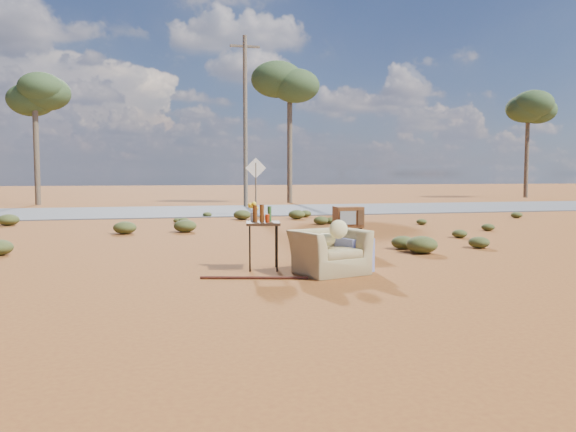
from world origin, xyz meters
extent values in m
plane|color=brown|center=(0.00, 0.00, 0.00)|extent=(140.00, 140.00, 0.00)
cube|color=#565659|center=(0.00, 15.00, 0.02)|extent=(140.00, 7.00, 0.04)
imported|color=#958051|center=(0.45, -0.39, 0.47)|extent=(1.22, 0.97, 0.93)
ellipsoid|color=#DACD85|center=(0.39, -0.35, 0.54)|extent=(0.34, 0.34, 0.20)
ellipsoid|color=#DACD85|center=(0.55, -0.54, 0.72)|extent=(0.30, 0.15, 0.30)
cube|color=navy|center=(0.90, -0.15, 0.27)|extent=(0.62, 0.79, 0.54)
cube|color=black|center=(1.69, 2.23, 0.45)|extent=(0.51, 0.39, 0.03)
cylinder|color=black|center=(1.46, 2.06, 0.23)|extent=(0.02, 0.02, 0.45)
cylinder|color=black|center=(1.92, 2.04, 0.23)|extent=(0.02, 0.02, 0.45)
cylinder|color=black|center=(1.47, 2.41, 0.23)|extent=(0.02, 0.02, 0.45)
cylinder|color=black|center=(1.93, 2.40, 0.23)|extent=(0.02, 0.02, 0.45)
cube|color=brown|center=(1.69, 2.23, 0.68)|extent=(0.57, 0.45, 0.44)
cube|color=gray|center=(1.61, 2.00, 0.68)|extent=(0.34, 0.03, 0.27)
cube|color=#472D19|center=(1.88, 1.99, 0.68)|extent=(0.13, 0.02, 0.31)
cube|color=#362513|center=(-0.50, 0.23, 0.77)|extent=(0.63, 0.63, 0.04)
cylinder|color=black|center=(-0.75, 0.05, 0.38)|extent=(0.03, 0.03, 0.77)
cylinder|color=black|center=(-0.32, -0.03, 0.38)|extent=(0.03, 0.03, 0.77)
cylinder|color=black|center=(-0.68, 0.48, 0.38)|extent=(0.03, 0.03, 0.77)
cylinder|color=black|center=(-0.24, 0.41, 0.38)|extent=(0.03, 0.03, 0.77)
cylinder|color=#54280E|center=(-0.62, 0.30, 0.93)|extent=(0.08, 0.08, 0.29)
cylinder|color=#54280E|center=(-0.53, 0.14, 0.94)|extent=(0.07, 0.07, 0.31)
cylinder|color=#275022|center=(-0.37, 0.32, 0.92)|extent=(0.07, 0.07, 0.26)
cylinder|color=#B32E0E|center=(-0.45, 0.11, 0.86)|extent=(0.07, 0.07, 0.14)
cylinder|color=silver|center=(-0.63, 0.42, 0.87)|extent=(0.09, 0.09, 0.15)
ellipsoid|color=yellow|center=(-0.63, 0.42, 1.03)|extent=(0.18, 0.18, 0.13)
cylinder|color=#4B1D14|center=(-0.79, -0.58, 0.02)|extent=(1.59, 0.45, 0.04)
cylinder|color=brown|center=(1.50, 12.00, 1.00)|extent=(0.06, 0.06, 2.00)
cube|color=silver|center=(1.50, 12.00, 1.80)|extent=(0.78, 0.04, 0.78)
cylinder|color=brown|center=(-8.00, 22.00, 3.00)|extent=(0.28, 0.28, 6.00)
ellipsoid|color=#375029|center=(-8.00, 22.00, 5.50)|extent=(3.20, 3.20, 2.20)
cylinder|color=brown|center=(5.00, 21.00, 3.50)|extent=(0.28, 0.28, 7.00)
ellipsoid|color=#375029|center=(5.00, 21.00, 6.50)|extent=(3.20, 3.20, 2.20)
cylinder|color=brown|center=(22.00, 24.00, 3.25)|extent=(0.28, 0.28, 6.50)
ellipsoid|color=#375029|center=(22.00, 24.00, 6.00)|extent=(3.20, 3.20, 2.20)
cylinder|color=brown|center=(2.00, 17.50, 4.00)|extent=(0.20, 0.20, 8.00)
cube|color=brown|center=(2.00, 17.50, 7.50)|extent=(1.40, 0.10, 0.10)
ellipsoid|color=#434B20|center=(4.50, 1.80, 0.12)|extent=(0.44, 0.44, 0.24)
ellipsoid|color=#434B20|center=(-3.00, 6.50, 0.17)|extent=(0.60, 0.60, 0.33)
ellipsoid|color=#434B20|center=(6.80, 5.00, 0.10)|extent=(0.36, 0.36, 0.20)
ellipsoid|color=#434B20|center=(3.20, 8.00, 0.11)|extent=(0.40, 0.40, 0.22)
ellipsoid|color=#434B20|center=(-1.50, 9.50, 0.08)|extent=(0.30, 0.30, 0.17)
camera|label=1|loc=(-2.24, -8.81, 1.58)|focal=35.00mm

